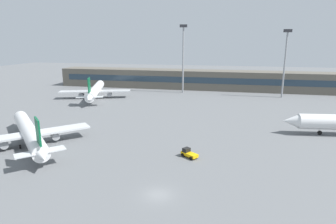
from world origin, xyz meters
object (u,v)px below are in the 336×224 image
(baggage_tug_yellow, at_px, (189,153))
(floodlight_tower_east, at_px, (183,55))
(airplane_far, at_px, (96,90))
(airplane_near, at_px, (29,132))
(floodlight_tower_west, at_px, (285,59))

(baggage_tug_yellow, height_order, floodlight_tower_east, floodlight_tower_east)
(baggage_tug_yellow, bearing_deg, airplane_far, 130.77)
(airplane_near, xyz_separation_m, floodlight_tower_east, (22.83, 73.73, 14.07))
(floodlight_tower_east, bearing_deg, floodlight_tower_west, -3.47)
(airplane_far, height_order, floodlight_tower_west, floodlight_tower_west)
(airplane_near, height_order, floodlight_tower_east, floodlight_tower_east)
(airplane_far, relative_size, floodlight_tower_east, 1.33)
(floodlight_tower_west, xyz_separation_m, floodlight_tower_east, (-42.02, 2.55, 1.21))
(baggage_tug_yellow, relative_size, floodlight_tower_west, 0.14)
(airplane_near, distance_m, floodlight_tower_east, 78.45)
(airplane_near, distance_m, baggage_tug_yellow, 36.51)
(airplane_near, relative_size, airplane_far, 0.73)
(airplane_far, distance_m, floodlight_tower_east, 40.78)
(airplane_near, bearing_deg, floodlight_tower_east, 72.80)
(airplane_near, bearing_deg, airplane_far, 100.75)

